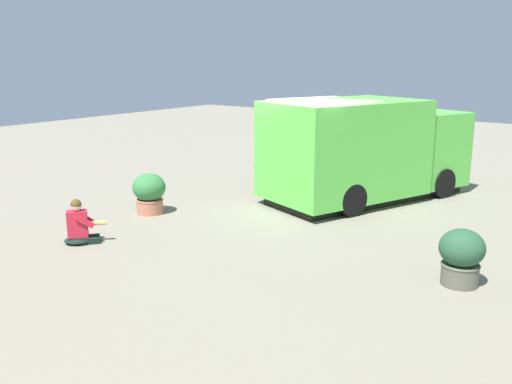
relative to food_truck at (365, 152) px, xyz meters
The scene contains 5 objects.
ground_plane 1.88m from the food_truck, 148.76° to the left, with size 40.00×40.00×0.00m, color gray.
food_truck is the anchor object (origin of this frame).
person_customer 6.84m from the food_truck, 155.43° to the left, with size 0.74×0.71×0.84m.
planter_flowering_near 5.19m from the food_truck, 140.57° to the left, with size 0.72×0.72×0.90m.
planter_flowering_far 5.41m from the food_truck, 139.27° to the right, with size 0.68×0.68×0.88m.
Camera 1 is at (-11.15, -6.43, 3.40)m, focal length 39.66 mm.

